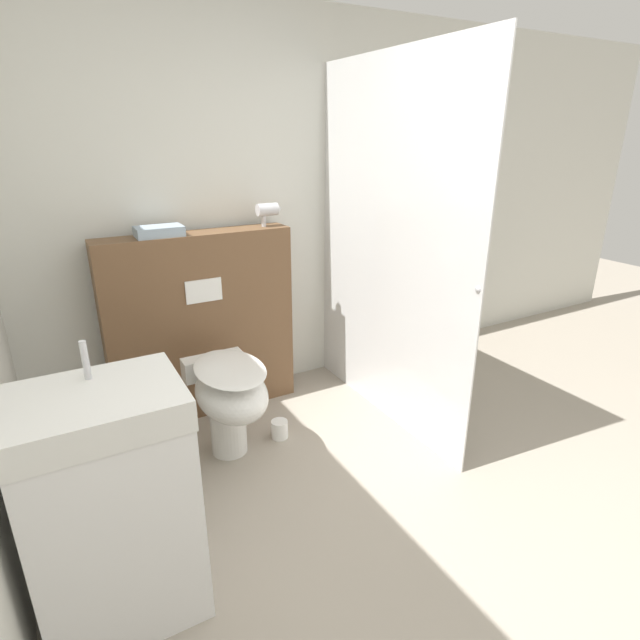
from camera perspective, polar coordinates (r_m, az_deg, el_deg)
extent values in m
plane|color=#9E9384|center=(2.30, 15.50, -29.23)|extent=(12.00, 12.00, 0.00)
cube|color=silver|center=(3.37, -8.95, 12.08)|extent=(8.00, 0.06, 2.50)
cube|color=brown|center=(3.25, -13.32, -0.61)|extent=(1.17, 0.21, 1.18)
cube|color=white|center=(3.07, -13.13, 3.27)|extent=(0.22, 0.01, 0.14)
cube|color=silver|center=(3.01, 7.82, 7.83)|extent=(0.01, 1.51, 2.16)
sphere|color=#B2B2B7|center=(2.50, 17.71, 3.39)|extent=(0.04, 0.04, 0.04)
cylinder|color=white|center=(2.94, -10.47, -11.25)|extent=(0.20, 0.20, 0.40)
ellipsoid|color=white|center=(2.75, -10.11, -8.18)|extent=(0.37, 0.55, 0.27)
ellipsoid|color=white|center=(2.68, -10.30, -5.49)|extent=(0.36, 0.53, 0.02)
cube|color=white|center=(2.99, -12.11, -5.10)|extent=(0.35, 0.11, 0.12)
cube|color=white|center=(2.09, -22.32, -20.44)|extent=(0.55, 0.42, 0.83)
cube|color=white|center=(1.83, -24.30, -9.13)|extent=(0.56, 0.43, 0.11)
cylinder|color=silver|center=(1.88, -25.24, -4.16)|extent=(0.02, 0.02, 0.14)
cylinder|color=#B7B7BC|center=(3.22, -6.05, 12.45)|extent=(0.13, 0.08, 0.08)
cone|color=#B7B7BC|center=(3.26, -4.71, 12.58)|extent=(0.03, 0.07, 0.07)
cylinder|color=#B7B7BC|center=(3.22, -6.45, 11.42)|extent=(0.03, 0.03, 0.10)
cube|color=#8C9EAD|center=(3.03, -17.92, 9.63)|extent=(0.26, 0.17, 0.06)
cylinder|color=white|center=(3.09, -4.65, -12.33)|extent=(0.10, 0.10, 0.11)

